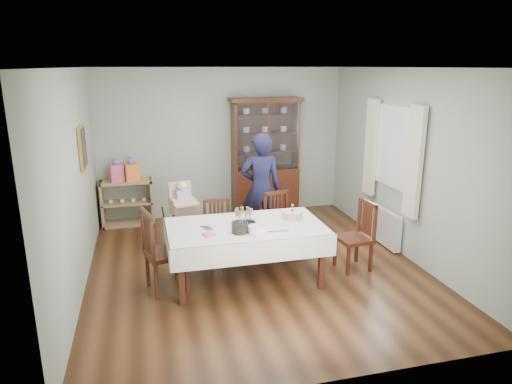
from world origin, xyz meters
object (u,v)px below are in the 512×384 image
object	(u,v)px
chair_far_left	(220,244)
chair_end_right	(354,249)
chair_far_right	(281,236)
birthday_cake	(292,215)
dining_table	(246,253)
gift_bag_orange	(132,170)
high_chair	(183,222)
woman	(261,188)
champagne_tray	(244,219)
chair_end_left	(165,266)
sideboard	(127,203)
china_cabinet	(265,156)
gift_bag_pink	(117,171)

from	to	relation	value
chair_far_left	chair_end_right	world-z (taller)	chair_end_right
chair_far_right	birthday_cake	distance (m)	0.84
dining_table	chair_far_right	world-z (taller)	chair_far_right
gift_bag_orange	birthday_cake	bearing A→B (deg)	-50.77
chair_far_left	high_chair	size ratio (longest dim) A/B	0.84
chair_far_left	chair_far_right	world-z (taller)	chair_far_right
woman	champagne_tray	bearing A→B (deg)	73.55
chair_end_left	woman	distance (m)	2.13
dining_table	champagne_tray	world-z (taller)	champagne_tray
sideboard	high_chair	bearing A→B (deg)	-57.46
champagne_tray	chair_end_left	bearing A→B (deg)	-174.88
chair_far_right	sideboard	bearing A→B (deg)	129.86
china_cabinet	chair_far_left	world-z (taller)	china_cabinet
chair_far_right	chair_far_left	bearing A→B (deg)	173.11
chair_end_left	birthday_cake	distance (m)	1.76
dining_table	chair_end_right	distance (m)	1.53
china_cabinet	sideboard	bearing A→B (deg)	179.51
chair_end_right	gift_bag_pink	bearing A→B (deg)	-135.65
champagne_tray	high_chair	bearing A→B (deg)	118.89
china_cabinet	sideboard	xyz separation A→B (m)	(-2.50, 0.02, -0.72)
high_chair	gift_bag_pink	bearing A→B (deg)	116.22
high_chair	champagne_tray	size ratio (longest dim) A/B	3.29
birthday_cake	gift_bag_orange	size ratio (longest dim) A/B	0.72
birthday_cake	gift_bag_orange	xyz separation A→B (m)	(-2.07, 2.54, 0.17)
chair_far_left	gift_bag_pink	xyz separation A→B (m)	(-1.44, 1.94, 0.71)
birthday_cake	sideboard	bearing A→B (deg)	130.54
chair_end_left	chair_far_left	bearing A→B (deg)	-63.62
chair_far_left	champagne_tray	distance (m)	0.85
china_cabinet	chair_end_left	world-z (taller)	china_cabinet
chair_far_left	chair_far_right	distance (m)	0.93
china_cabinet	chair_end_right	xyz separation A→B (m)	(0.56, -2.63, -0.84)
chair_end_right	birthday_cake	bearing A→B (deg)	-102.30
chair_end_left	champagne_tray	xyz separation A→B (m)	(1.03, 0.09, 0.51)
chair_far_right	gift_bag_orange	xyz separation A→B (m)	(-2.11, 1.89, 0.71)
china_cabinet	sideboard	world-z (taller)	china_cabinet
woman	chair_end_right	bearing A→B (deg)	134.29
chair_end_left	high_chair	xyz separation A→B (m)	(0.35, 1.31, 0.10)
chair_far_left	chair_end_left	bearing A→B (deg)	-143.12
chair_far_right	high_chair	size ratio (longest dim) A/B	0.87
sideboard	chair_far_left	size ratio (longest dim) A/B	1.01
chair_end_left	champagne_tray	size ratio (longest dim) A/B	3.28
chair_far_left	gift_bag_orange	distance (m)	2.39
woman	high_chair	xyz separation A→B (m)	(-1.22, -0.01, -0.46)
high_chair	gift_bag_pink	size ratio (longest dim) A/B	2.63
chair_far_left	woman	distance (m)	1.17
chair_end_right	gift_bag_pink	distance (m)	4.20
gift_bag_pink	chair_end_left	bearing A→B (deg)	-76.39
chair_end_right	gift_bag_orange	bearing A→B (deg)	-137.98
high_chair	birthday_cake	size ratio (longest dim) A/B	3.51
gift_bag_orange	chair_far_right	bearing A→B (deg)	-41.87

